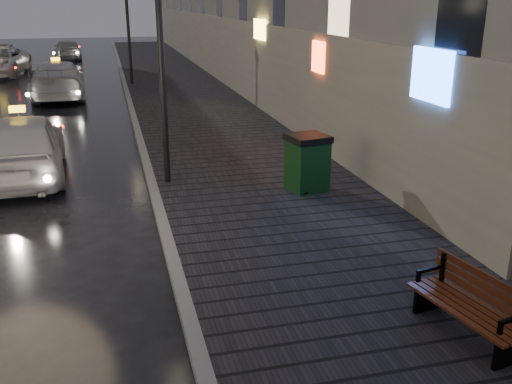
{
  "coord_description": "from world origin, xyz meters",
  "views": [
    {
      "loc": [
        0.72,
        -6.31,
        4.05
      ],
      "look_at": [
        3.07,
        2.79,
        0.85
      ],
      "focal_mm": 40.0,
      "sensor_mm": 36.0,
      "label": 1
    }
  ],
  "objects_px": {
    "taxi_near": "(22,145)",
    "trash_bin": "(307,162)",
    "lamp_far": "(127,11)",
    "taxi_mid": "(58,80)",
    "lamp_near": "(160,27)",
    "car_far": "(67,49)",
    "bench": "(472,305)"
  },
  "relations": [
    {
      "from": "lamp_near",
      "to": "trash_bin",
      "type": "distance_m",
      "value": 4.15
    },
    {
      "from": "lamp_near",
      "to": "bench",
      "type": "distance_m",
      "value": 8.21
    },
    {
      "from": "lamp_far",
      "to": "car_far",
      "type": "xyz_separation_m",
      "value": [
        -3.67,
        14.27,
        -2.8
      ]
    },
    {
      "from": "taxi_mid",
      "to": "car_far",
      "type": "xyz_separation_m",
      "value": [
        -0.5,
        16.96,
        -0.1
      ]
    },
    {
      "from": "trash_bin",
      "to": "taxi_near",
      "type": "distance_m",
      "value": 6.7
    },
    {
      "from": "lamp_far",
      "to": "car_far",
      "type": "relative_size",
      "value": 1.31
    },
    {
      "from": "taxi_near",
      "to": "taxi_mid",
      "type": "distance_m",
      "value": 11.68
    },
    {
      "from": "trash_bin",
      "to": "taxi_mid",
      "type": "bearing_deg",
      "value": 101.49
    },
    {
      "from": "bench",
      "to": "taxi_near",
      "type": "distance_m",
      "value": 10.64
    },
    {
      "from": "bench",
      "to": "car_far",
      "type": "bearing_deg",
      "value": 89.41
    },
    {
      "from": "lamp_near",
      "to": "trash_bin",
      "type": "relative_size",
      "value": 4.41
    },
    {
      "from": "lamp_near",
      "to": "bench",
      "type": "bearing_deg",
      "value": -67.79
    },
    {
      "from": "car_far",
      "to": "lamp_near",
      "type": "bearing_deg",
      "value": 88.96
    },
    {
      "from": "lamp_far",
      "to": "trash_bin",
      "type": "distance_m",
      "value": 17.76
    },
    {
      "from": "trash_bin",
      "to": "taxi_near",
      "type": "height_order",
      "value": "taxi_near"
    },
    {
      "from": "bench",
      "to": "trash_bin",
      "type": "xyz_separation_m",
      "value": [
        -0.07,
        5.79,
        0.2
      ]
    },
    {
      "from": "trash_bin",
      "to": "taxi_mid",
      "type": "xyz_separation_m",
      "value": [
        -6.0,
        14.62,
        0.03
      ]
    },
    {
      "from": "taxi_near",
      "to": "trash_bin",
      "type": "bearing_deg",
      "value": 150.98
    },
    {
      "from": "taxi_near",
      "to": "taxi_mid",
      "type": "relative_size",
      "value": 0.86
    },
    {
      "from": "trash_bin",
      "to": "lamp_far",
      "type": "bearing_deg",
      "value": 88.45
    },
    {
      "from": "trash_bin",
      "to": "taxi_near",
      "type": "xyz_separation_m",
      "value": [
        -6.03,
        2.93,
        0.03
      ]
    },
    {
      "from": "lamp_far",
      "to": "car_far",
      "type": "height_order",
      "value": "lamp_far"
    },
    {
      "from": "lamp_near",
      "to": "taxi_near",
      "type": "height_order",
      "value": "lamp_near"
    },
    {
      "from": "lamp_near",
      "to": "car_far",
      "type": "distance_m",
      "value": 30.62
    },
    {
      "from": "trash_bin",
      "to": "taxi_mid",
      "type": "height_order",
      "value": "taxi_mid"
    },
    {
      "from": "bench",
      "to": "taxi_mid",
      "type": "xyz_separation_m",
      "value": [
        -6.07,
        20.41,
        0.23
      ]
    },
    {
      "from": "bench",
      "to": "taxi_near",
      "type": "height_order",
      "value": "taxi_near"
    },
    {
      "from": "trash_bin",
      "to": "taxi_mid",
      "type": "distance_m",
      "value": 15.8
    },
    {
      "from": "taxi_near",
      "to": "car_far",
      "type": "distance_m",
      "value": 28.65
    },
    {
      "from": "taxi_near",
      "to": "lamp_near",
      "type": "bearing_deg",
      "value": 150.07
    },
    {
      "from": "taxi_near",
      "to": "lamp_far",
      "type": "bearing_deg",
      "value": -105.58
    },
    {
      "from": "taxi_mid",
      "to": "trash_bin",
      "type": "bearing_deg",
      "value": 109.91
    }
  ]
}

